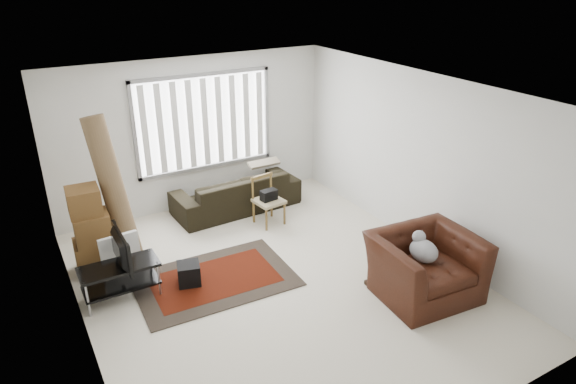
# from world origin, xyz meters

# --- Properties ---
(room) EXTENTS (6.00, 6.02, 2.71)m
(room) POSITION_xyz_m (0.03, 0.51, 1.76)
(room) COLOR beige
(room) RESTS_ON ground
(persian_rug) EXTENTS (2.23, 1.52, 0.02)m
(persian_rug) POSITION_xyz_m (-0.73, 0.50, 0.01)
(persian_rug) COLOR black
(persian_rug) RESTS_ON ground
(tv_stand) EXTENTS (1.01, 0.46, 0.51)m
(tv_stand) POSITION_xyz_m (-1.95, 0.71, 0.37)
(tv_stand) COLOR black
(tv_stand) RESTS_ON ground
(tv) EXTENTS (0.11, 0.82, 0.47)m
(tv) POSITION_xyz_m (-1.95, 0.71, 0.74)
(tv) COLOR black
(tv) RESTS_ON tv_stand
(subwoofer) EXTENTS (0.37, 0.37, 0.30)m
(subwoofer) POSITION_xyz_m (-1.06, 0.58, 0.17)
(subwoofer) COLOR black
(subwoofer) RESTS_ON persian_rug
(moving_boxes) EXTENTS (0.55, 0.51, 1.29)m
(moving_boxes) POSITION_xyz_m (-2.11, 1.61, 0.60)
(moving_boxes) COLOR brown
(moving_boxes) RESTS_ON ground
(white_flatpack) EXTENTS (0.55, 0.20, 0.69)m
(white_flatpack) POSITION_xyz_m (-1.82, 1.16, 0.35)
(white_flatpack) COLOR silver
(white_flatpack) RESTS_ON ground
(rolled_rug) EXTENTS (0.64, 0.88, 2.21)m
(rolled_rug) POSITION_xyz_m (-1.69, 1.78, 1.10)
(rolled_rug) COLOR brown
(rolled_rug) RESTS_ON ground
(sofa) EXTENTS (2.31, 1.09, 0.87)m
(sofa) POSITION_xyz_m (0.52, 2.45, 0.44)
(sofa) COLOR black
(sofa) RESTS_ON ground
(side_chair) EXTENTS (0.50, 0.50, 0.83)m
(side_chair) POSITION_xyz_m (0.76, 1.67, 0.46)
(side_chair) COLOR #8E815D
(side_chair) RESTS_ON ground
(armchair) EXTENTS (1.40, 1.24, 0.97)m
(armchair) POSITION_xyz_m (1.59, -1.21, 0.49)
(armchair) COLOR black
(armchair) RESTS_ON ground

